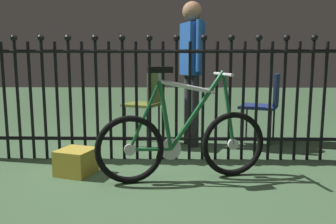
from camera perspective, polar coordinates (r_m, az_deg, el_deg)
name	(u,v)px	position (r m, az deg, el deg)	size (l,w,h in m)	color
ground_plane	(152,180)	(2.92, -2.64, -11.28)	(20.00, 20.00, 0.00)	#40603E
iron_fence	(148,95)	(3.39, -3.42, 2.88)	(3.89, 0.07, 1.29)	black
bicycle	(183,141)	(2.85, 2.51, -4.87)	(1.43, 0.46, 0.95)	black
chair_olive	(148,100)	(3.98, -3.43, 2.03)	(0.49, 0.48, 0.87)	black
chair_navy	(266,101)	(4.30, 16.04, 1.73)	(0.56, 0.56, 0.84)	black
person_visitor	(192,61)	(3.97, 4.00, 8.52)	(0.28, 0.45, 1.65)	#2D2D33
display_crate	(76,162)	(3.13, -15.12, -8.04)	(0.29, 0.29, 0.22)	#B29933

